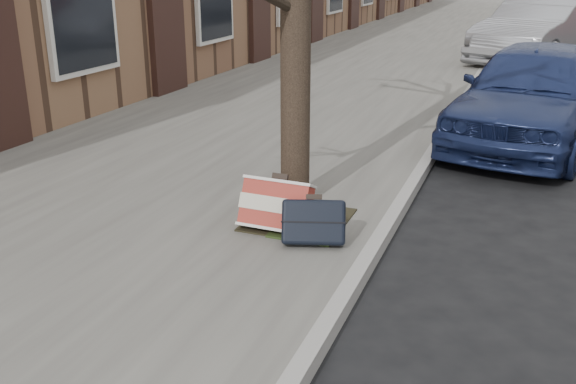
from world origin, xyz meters
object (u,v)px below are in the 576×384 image
at_px(car_near_front, 534,93).
at_px(car_near_mid, 542,30).
at_px(suitcase_red, 276,206).
at_px(suitcase_navy, 314,221).

distance_m(car_near_front, car_near_mid, 7.43).
relative_size(suitcase_red, suitcase_navy, 1.16).
bearing_deg(suitcase_navy, suitcase_red, 141.04).
distance_m(suitcase_navy, car_near_mid, 11.85).
relative_size(suitcase_navy, car_near_mid, 0.11).
bearing_deg(suitcase_navy, car_near_mid, 64.55).
height_order(suitcase_red, suitcase_navy, suitcase_red).
xyz_separation_m(car_near_front, car_near_mid, (0.01, 7.43, 0.10)).
height_order(suitcase_red, car_near_front, car_near_front).
distance_m(suitcase_red, suitcase_navy, 0.41).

